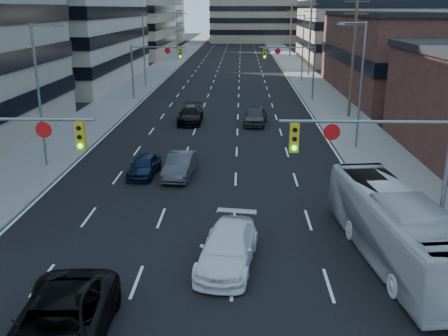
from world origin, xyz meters
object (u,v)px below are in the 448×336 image
object	(u,v)px
black_pickup	(58,327)
white_van	(228,248)
sedan_blue	(144,166)
transit_bus	(395,227)

from	to	relation	value
black_pickup	white_van	size ratio (longest dim) A/B	1.20
sedan_blue	black_pickup	bearing A→B (deg)	-83.06
transit_bus	sedan_blue	bearing A→B (deg)	132.57
transit_bus	white_van	bearing A→B (deg)	178.67
white_van	black_pickup	bearing A→B (deg)	-123.77
black_pickup	white_van	distance (m)	7.34
black_pickup	transit_bus	bearing A→B (deg)	24.87
white_van	transit_bus	size ratio (longest dim) A/B	0.49
black_pickup	white_van	xyz separation A→B (m)	(4.89, 5.48, -0.11)
black_pickup	sedan_blue	distance (m)	16.54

